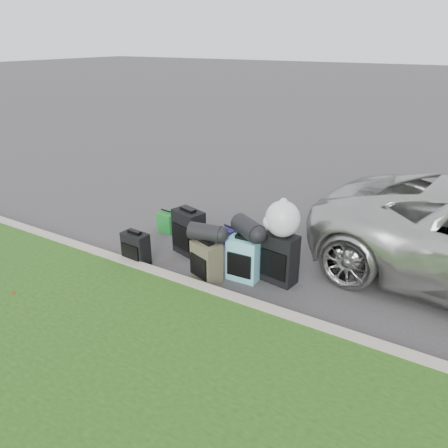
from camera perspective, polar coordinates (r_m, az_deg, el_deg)
The scene contains 12 objects.
ground at distance 7.03m, azimuth -0.16°, elevation -4.84°, with size 120.00×120.00×0.00m, color #383535.
curb at distance 6.27m, azimuth -5.00°, elevation -7.89°, with size 120.00×0.18×0.15m, color #9E937F.
suitcase_small_black at distance 6.95m, azimuth -11.42°, elevation -3.21°, with size 0.42×0.23×0.53m, color black.
suitcase_large_black_left at distance 7.16m, azimuth -4.61°, elevation -1.05°, with size 0.52×0.31×0.74m, color black.
suitcase_olive at distance 6.37m, azimuth -2.31°, elevation -4.93°, with size 0.44×0.27×0.60m, color #3D3A28.
suitcase_teal at distance 6.39m, azimuth 2.56°, elevation -4.61°, with size 0.46×0.27×0.65m, color #549FB3.
suitcase_large_black_right at distance 6.35m, azimuth 7.28°, elevation -4.47°, with size 0.50×0.30×0.75m, color black.
tote_green at distance 8.07m, azimuth -7.36°, elevation 0.24°, with size 0.32×0.26×0.36m, color #197326.
tote_navy at distance 7.54m, azimuth 0.67°, elevation -1.60°, with size 0.26×0.20×0.28m, color navy.
duffel_left at distance 6.27m, azimuth -2.47°, elevation -1.10°, with size 0.26×0.26×0.47m, color black.
duffel_right at distance 6.25m, azimuth 3.13°, elevation -0.54°, with size 0.29×0.29×0.51m, color black.
trash_bag at distance 6.09m, azimuth 7.66°, elevation 0.67°, with size 0.50×0.50×0.50m, color silver.
Camera 1 is at (3.25, -5.28, 3.31)m, focal length 35.00 mm.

